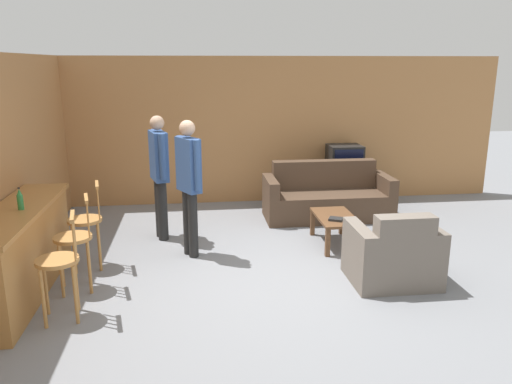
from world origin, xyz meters
TOP-DOWN VIEW (x-y plane):
  - ground_plane at (0.00, 0.00)m, footprint 24.00×24.00m
  - wall_back at (0.00, 3.47)m, footprint 9.40×0.08m
  - wall_left at (-3.13, 1.23)m, footprint 0.08×8.47m
  - bar_counter at (-2.80, -0.08)m, footprint 0.55×2.34m
  - bar_chair_near at (-2.24, -0.70)m, footprint 0.48×0.48m
  - bar_chair_mid at (-2.24, -0.04)m, footprint 0.49×0.49m
  - bar_chair_far at (-2.24, 0.59)m, footprint 0.48×0.48m
  - couch_far at (1.24, 2.29)m, footprint 2.06×0.84m
  - armchair_near at (1.34, -0.29)m, footprint 0.97×0.80m
  - coffee_table at (1.02, 1.02)m, footprint 0.52×0.93m
  - tv_unit at (1.76, 3.10)m, footprint 1.25×0.49m
  - tv at (1.76, 3.09)m, footprint 0.58×0.51m
  - bottle at (-2.74, -0.09)m, footprint 0.06×0.06m
  - book_on_table at (0.97, 0.83)m, footprint 0.23×0.22m
  - person_by_window at (-1.40, 1.59)m, footprint 0.30×0.59m
  - person_by_counter at (-0.98, 0.86)m, footprint 0.34×0.47m

SIDE VIEW (x-z plane):
  - ground_plane at x=0.00m, z-range 0.00..0.00m
  - tv_unit at x=1.76m, z-range 0.00..0.60m
  - couch_far at x=1.24m, z-range -0.13..0.78m
  - armchair_near at x=1.34m, z-range -0.12..0.77m
  - coffee_table at x=1.02m, z-range 0.14..0.56m
  - book_on_table at x=0.97m, z-range 0.42..0.45m
  - bar_counter at x=-2.80m, z-range 0.00..0.98m
  - bar_chair_near at x=-2.24m, z-range 0.02..1.10m
  - bar_chair_mid at x=-2.24m, z-range 0.02..1.10m
  - bar_chair_far at x=-2.24m, z-range 0.02..1.10m
  - tv at x=1.76m, z-range 0.60..1.06m
  - person_by_window at x=-1.40m, z-range 0.12..1.89m
  - person_by_counter at x=-0.98m, z-range 0.13..1.92m
  - bottle at x=-2.74m, z-range 0.96..1.20m
  - wall_back at x=0.00m, z-range 0.00..2.60m
  - wall_left at x=-3.13m, z-range 0.00..2.60m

